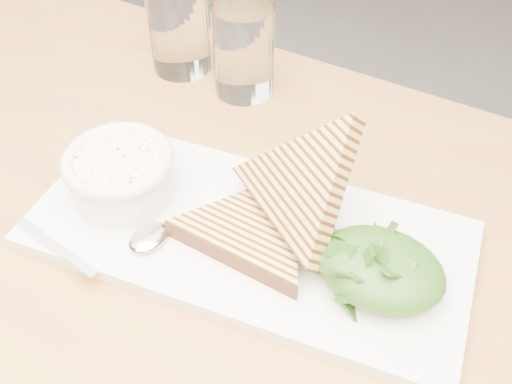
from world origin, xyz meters
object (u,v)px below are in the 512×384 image
at_px(glass_near, 179,27).
at_px(glass_far, 244,50).
at_px(table_top, 122,238).
at_px(platter, 247,235).
at_px(soup_bowl, 122,180).

xyz_separation_m(glass_near, glass_far, (0.10, -0.01, -0.00)).
height_order(table_top, platter, platter).
height_order(platter, glass_far, glass_far).
relative_size(platter, glass_near, 3.58).
relative_size(table_top, platter, 2.63).
relative_size(soup_bowl, glass_far, 0.88).
distance_m(table_top, platter, 0.14).
distance_m(platter, glass_near, 0.33).
xyz_separation_m(platter, glass_near, (-0.21, 0.24, 0.05)).
xyz_separation_m(soup_bowl, glass_near, (-0.08, 0.25, 0.02)).
relative_size(table_top, glass_far, 9.68).
bearing_deg(glass_near, platter, -48.51).
xyz_separation_m(platter, soup_bowl, (-0.14, -0.01, 0.03)).
bearing_deg(glass_near, glass_far, -7.16).
bearing_deg(glass_near, table_top, -72.92).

